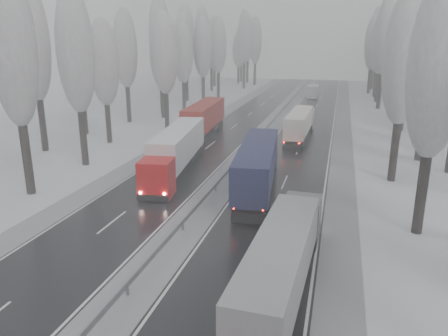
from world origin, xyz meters
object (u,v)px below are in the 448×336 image
at_px(truck_red_white, 176,149).
at_px(truck_red_red, 202,119).
at_px(truck_cream_box, 300,122).
at_px(box_truck_distant, 313,91).
at_px(truck_grey_tarp, 284,257).
at_px(truck_blue_box, 258,163).

relative_size(truck_red_white, truck_red_red, 0.95).
distance_m(truck_cream_box, box_truck_distant, 42.55).
bearing_deg(truck_grey_tarp, truck_cream_box, 96.60).
relative_size(truck_blue_box, truck_red_red, 0.98).
distance_m(truck_blue_box, box_truck_distant, 63.65).
xyz_separation_m(truck_grey_tarp, truck_red_white, (-12.45, 18.10, 0.26)).
bearing_deg(box_truck_distant, truck_red_white, -99.19).
bearing_deg(truck_red_red, truck_cream_box, 8.72).
xyz_separation_m(truck_grey_tarp, truck_red_red, (-14.79, 33.58, 0.38)).
relative_size(truck_grey_tarp, truck_cream_box, 1.00).
relative_size(truck_grey_tarp, truck_red_red, 0.85).
height_order(truck_grey_tarp, box_truck_distant, truck_grey_tarp).
bearing_deg(truck_blue_box, truck_red_white, 155.22).
bearing_deg(box_truck_distant, truck_blue_box, -91.36).
relative_size(truck_cream_box, truck_red_red, 0.85).
relative_size(truck_blue_box, truck_red_white, 1.03).
bearing_deg(truck_red_white, box_truck_distant, 74.55).
bearing_deg(truck_blue_box, truck_red_red, 114.36).
distance_m(box_truck_distant, truck_red_red, 46.60).
bearing_deg(truck_cream_box, truck_blue_box, -92.57).
bearing_deg(truck_blue_box, truck_grey_tarp, -80.79).
bearing_deg(truck_cream_box, truck_red_white, -116.87).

